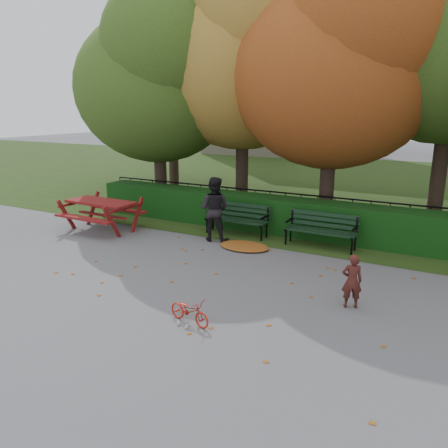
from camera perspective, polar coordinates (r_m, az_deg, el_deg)
The scene contains 17 objects.
ground at distance 8.76m, azimuth -1.52°, elevation -8.47°, with size 90.00×90.00×0.00m, color slate.
grass_strip at distance 21.63m, azimuth 17.38°, elevation 4.99°, with size 90.00×90.00×0.00m, color #203615.
building_left at distance 35.67m, azimuth 7.32°, elevation 21.27°, with size 10.00×7.00×15.00m, color #BCAF94.
hedge at distance 12.51m, azimuth 8.80°, elevation 0.97°, with size 13.00×0.90×1.00m, color black.
iron_fence at distance 13.24m, azimuth 9.99°, elevation 1.85°, with size 14.00×0.04×1.02m.
tree_a at distance 15.60m, azimuth -8.31°, elevation 18.60°, with size 5.88×5.60×7.48m.
tree_b at distance 15.28m, azimuth 3.38°, elevation 22.13°, with size 6.72×6.40×8.79m.
tree_c at distance 13.38m, azimuth 15.44°, elevation 20.19°, with size 6.30×6.00×8.00m.
tree_f at distance 19.80m, azimuth -6.54°, elevation 21.24°, with size 6.93×6.60×9.19m.
bench_left at distance 12.28m, azimuth 1.82°, elevation 0.97°, with size 1.80×0.57×0.88m.
bench_right at distance 11.45m, azimuth 12.62°, elevation -0.43°, with size 1.80×0.57×0.88m.
picnic_table at distance 13.16m, azimuth -15.73°, elevation 2.10°, with size 2.10×1.71×1.00m.
leaf_pile at distance 11.23m, azimuth 2.65°, elevation -2.90°, with size 1.32×0.91×0.09m, color brown.
leaf_scatter at distance 9.00m, azimuth -0.56°, elevation -7.77°, with size 9.00×5.70×0.01m, color brown, non-canonical shape.
child at distance 8.14m, azimuth 16.36°, elevation -7.16°, with size 0.37×0.24×1.00m, color #471B16.
adult at distance 11.66m, azimuth -1.31°, elevation 1.97°, with size 0.84×0.66×1.73m, color black.
bicycle at distance 7.40m, azimuth -4.52°, elevation -11.24°, with size 0.29×0.84×0.44m, color red.
Camera 1 is at (4.03, -6.96, 3.48)m, focal length 35.00 mm.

